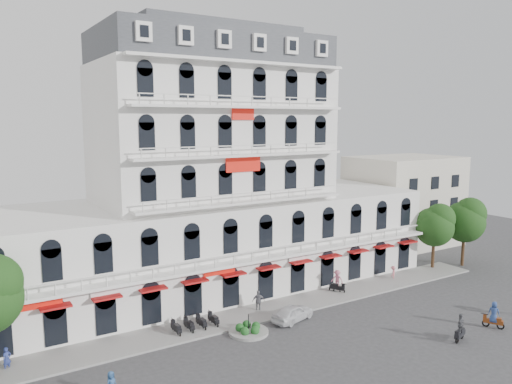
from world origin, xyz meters
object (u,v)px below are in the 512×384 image
object	(u,v)px
rider_northeast	(460,327)
rider_center	(337,281)
rider_east	(494,315)
parked_car	(293,313)

from	to	relation	value
rider_northeast	rider_center	world-z (taller)	rider_center
rider_northeast	rider_east	bearing A→B (deg)	163.94
rider_center	rider_northeast	bearing A→B (deg)	-23.64
parked_car	rider_northeast	size ratio (longest dim) A/B	1.89
rider_northeast	rider_center	distance (m)	13.28
rider_northeast	parked_car	bearing A→B (deg)	-66.64
parked_car	rider_northeast	world-z (taller)	rider_northeast
rider_center	rider_east	bearing A→B (deg)	-5.31
parked_car	rider_center	size ratio (longest dim) A/B	1.78
rider_east	rider_center	world-z (taller)	rider_center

